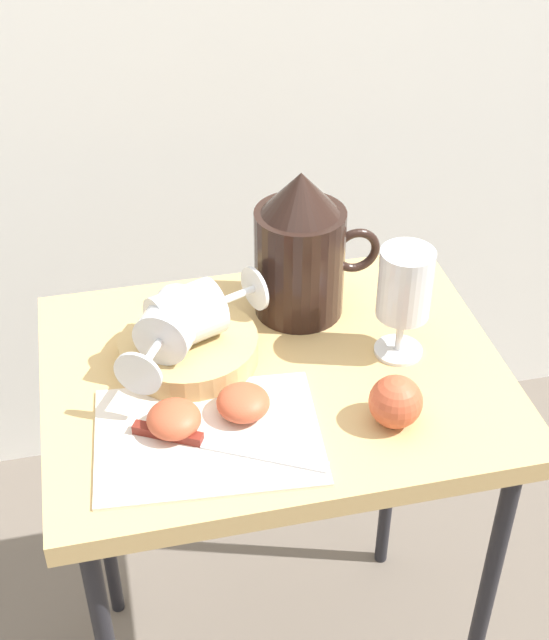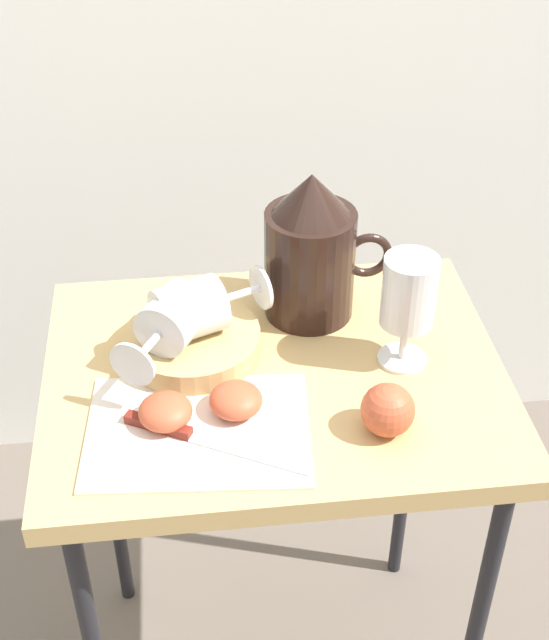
{
  "view_description": "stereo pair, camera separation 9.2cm",
  "coord_description": "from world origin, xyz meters",
  "px_view_note": "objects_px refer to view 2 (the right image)",
  "views": [
    {
      "loc": [
        -0.19,
        -0.86,
        1.43
      ],
      "look_at": [
        0.0,
        0.0,
        0.77
      ],
      "focal_mm": 50.22,
      "sensor_mm": 36.0,
      "label": 1
    },
    {
      "loc": [
        -0.1,
        -0.88,
        1.43
      ],
      "look_at": [
        0.0,
        0.0,
        0.77
      ],
      "focal_mm": 50.22,
      "sensor_mm": 36.0,
      "label": 2
    }
  ],
  "objects_px": {
    "table": "(274,409)",
    "knife": "(188,435)",
    "apple_half_left": "(165,412)",
    "basket_tray": "(192,343)",
    "apple_whole": "(388,410)",
    "pitcher": "(311,259)",
    "wine_glass_tipped_near": "(192,309)",
    "wine_glass_tipped_far": "(171,320)",
    "apple_half_right": "(236,400)",
    "wine_glass_upright": "(408,296)"
  },
  "relations": [
    {
      "from": "table",
      "to": "wine_glass_tipped_far",
      "type": "distance_m",
      "value": 0.19
    },
    {
      "from": "basket_tray",
      "to": "apple_whole",
      "type": "relative_size",
      "value": 2.8
    },
    {
      "from": "knife",
      "to": "pitcher",
      "type": "bearing_deg",
      "value": 53.2
    },
    {
      "from": "wine_glass_upright",
      "to": "knife",
      "type": "height_order",
      "value": "wine_glass_upright"
    },
    {
      "from": "wine_glass_tipped_near",
      "to": "knife",
      "type": "xyz_separation_m",
      "value": [
        -0.02,
        -0.16,
        -0.06
      ]
    },
    {
      "from": "apple_half_right",
      "to": "knife",
      "type": "bearing_deg",
      "value": -146.77
    },
    {
      "from": "wine_glass_tipped_near",
      "to": "apple_half_right",
      "type": "distance_m",
      "value": 0.14
    },
    {
      "from": "wine_glass_tipped_near",
      "to": "apple_half_left",
      "type": "distance_m",
      "value": 0.15
    },
    {
      "from": "wine_glass_tipped_near",
      "to": "apple_whole",
      "type": "xyz_separation_m",
      "value": [
        0.22,
        -0.17,
        -0.04
      ]
    },
    {
      "from": "wine_glass_upright",
      "to": "apple_half_right",
      "type": "height_order",
      "value": "wine_glass_upright"
    },
    {
      "from": "basket_tray",
      "to": "pitcher",
      "type": "height_order",
      "value": "pitcher"
    },
    {
      "from": "knife",
      "to": "table",
      "type": "bearing_deg",
      "value": 45.15
    },
    {
      "from": "pitcher",
      "to": "wine_glass_upright",
      "type": "height_order",
      "value": "pitcher"
    },
    {
      "from": "basket_tray",
      "to": "knife",
      "type": "xyz_separation_m",
      "value": [
        -0.01,
        -0.16,
        -0.01
      ]
    },
    {
      "from": "table",
      "to": "wine_glass_tipped_near",
      "type": "distance_m",
      "value": 0.18
    },
    {
      "from": "wine_glass_upright",
      "to": "wine_glass_tipped_far",
      "type": "xyz_separation_m",
      "value": [
        -0.3,
        0.02,
        -0.03
      ]
    },
    {
      "from": "pitcher",
      "to": "knife",
      "type": "xyz_separation_m",
      "value": [
        -0.18,
        -0.24,
        -0.08
      ]
    },
    {
      "from": "pitcher",
      "to": "wine_glass_tipped_far",
      "type": "xyz_separation_m",
      "value": [
        -0.19,
        -0.1,
        -0.01
      ]
    },
    {
      "from": "wine_glass_tipped_far",
      "to": "pitcher",
      "type": "bearing_deg",
      "value": 26.75
    },
    {
      "from": "knife",
      "to": "wine_glass_tipped_far",
      "type": "bearing_deg",
      "value": 95.02
    },
    {
      "from": "wine_glass_upright",
      "to": "wine_glass_tipped_near",
      "type": "xyz_separation_m",
      "value": [
        -0.27,
        0.04,
        -0.03
      ]
    },
    {
      "from": "pitcher",
      "to": "wine_glass_tipped_near",
      "type": "distance_m",
      "value": 0.18
    },
    {
      "from": "wine_glass_tipped_near",
      "to": "apple_whole",
      "type": "height_order",
      "value": "wine_glass_tipped_near"
    },
    {
      "from": "table",
      "to": "basket_tray",
      "type": "bearing_deg",
      "value": 156.11
    },
    {
      "from": "apple_half_left",
      "to": "apple_whole",
      "type": "relative_size",
      "value": 1.0
    },
    {
      "from": "basket_tray",
      "to": "apple_whole",
      "type": "height_order",
      "value": "apple_whole"
    },
    {
      "from": "pitcher",
      "to": "wine_glass_tipped_near",
      "type": "height_order",
      "value": "pitcher"
    },
    {
      "from": "table",
      "to": "apple_whole",
      "type": "bearing_deg",
      "value": -46.82
    },
    {
      "from": "table",
      "to": "knife",
      "type": "xyz_separation_m",
      "value": [
        -0.12,
        -0.12,
        0.08
      ]
    },
    {
      "from": "basket_tray",
      "to": "apple_half_right",
      "type": "distance_m",
      "value": 0.13
    },
    {
      "from": "basket_tray",
      "to": "pitcher",
      "type": "xyz_separation_m",
      "value": [
        0.17,
        0.08,
        0.07
      ]
    },
    {
      "from": "wine_glass_tipped_near",
      "to": "apple_whole",
      "type": "relative_size",
      "value": 2.52
    },
    {
      "from": "table",
      "to": "wine_glass_upright",
      "type": "bearing_deg",
      "value": 1.47
    },
    {
      "from": "basket_tray",
      "to": "wine_glass_tipped_far",
      "type": "distance_m",
      "value": 0.06
    },
    {
      "from": "apple_whole",
      "to": "knife",
      "type": "xyz_separation_m",
      "value": [
        -0.23,
        0.01,
        -0.02
      ]
    },
    {
      "from": "table",
      "to": "wine_glass_tipped_near",
      "type": "bearing_deg",
      "value": 155.52
    },
    {
      "from": "apple_half_right",
      "to": "wine_glass_tipped_far",
      "type": "bearing_deg",
      "value": 124.79
    },
    {
      "from": "pitcher",
      "to": "apple_half_right",
      "type": "bearing_deg",
      "value": -120.82
    },
    {
      "from": "wine_glass_tipped_far",
      "to": "apple_half_left",
      "type": "xyz_separation_m",
      "value": [
        -0.01,
        -0.11,
        -0.05
      ]
    },
    {
      "from": "knife",
      "to": "apple_half_left",
      "type": "bearing_deg",
      "value": 131.66
    },
    {
      "from": "table",
      "to": "knife",
      "type": "relative_size",
      "value": 3.21
    },
    {
      "from": "basket_tray",
      "to": "wine_glass_tipped_near",
      "type": "relative_size",
      "value": 1.11
    },
    {
      "from": "wine_glass_tipped_far",
      "to": "knife",
      "type": "height_order",
      "value": "wine_glass_tipped_far"
    },
    {
      "from": "wine_glass_tipped_far",
      "to": "apple_half_right",
      "type": "xyz_separation_m",
      "value": [
        0.07,
        -0.1,
        -0.05
      ]
    },
    {
      "from": "apple_half_right",
      "to": "knife",
      "type": "distance_m",
      "value": 0.07
    },
    {
      "from": "basket_tray",
      "to": "apple_whole",
      "type": "bearing_deg",
      "value": -37.78
    },
    {
      "from": "basket_tray",
      "to": "wine_glass_tipped_far",
      "type": "xyz_separation_m",
      "value": [
        -0.02,
        -0.02,
        0.05
      ]
    },
    {
      "from": "table",
      "to": "knife",
      "type": "height_order",
      "value": "knife"
    },
    {
      "from": "pitcher",
      "to": "knife",
      "type": "relative_size",
      "value": 1.0
    },
    {
      "from": "wine_glass_tipped_far",
      "to": "apple_whole",
      "type": "height_order",
      "value": "wine_glass_tipped_far"
    }
  ]
}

